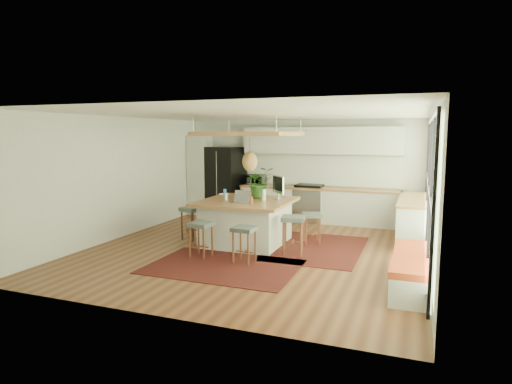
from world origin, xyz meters
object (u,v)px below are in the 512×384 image
at_px(fridge, 225,183).
at_px(stool_left_side, 193,224).
at_px(island, 246,222).
at_px(stool_near_right, 244,244).
at_px(stool_near_left, 201,239).
at_px(stool_right_front, 293,236).
at_px(laptop, 240,197).
at_px(stool_right_back, 312,227).
at_px(island_plant, 260,186).
at_px(monitor, 278,187).
at_px(microwave, 257,179).

relative_size(fridge, stool_left_side, 2.69).
distance_m(island, stool_near_right, 1.43).
distance_m(stool_near_left, stool_right_front, 1.77).
relative_size(fridge, stool_near_left, 2.91).
xyz_separation_m(fridge, laptop, (1.77, -3.16, 0.12)).
height_order(stool_near_left, stool_near_right, stool_near_left).
bearing_deg(laptop, fridge, 122.46).
height_order(stool_near_right, stool_left_side, stool_left_side).
relative_size(island, stool_right_back, 2.85).
relative_size(stool_right_back, island_plant, 0.96).
relative_size(stool_left_side, island_plant, 1.08).
relative_size(monitor, island_plant, 0.82).
relative_size(stool_near_left, stool_right_front, 0.91).
relative_size(stool_near_left, island_plant, 1.00).
bearing_deg(monitor, microwave, 168.89).
bearing_deg(fridge, stool_right_front, -35.14).
xyz_separation_m(stool_near_right, stool_left_side, (-1.73, 1.22, 0.00)).
relative_size(stool_near_left, laptop, 1.83).
height_order(stool_near_right, stool_right_back, stool_near_right).
relative_size(laptop, monitor, 0.66).
height_order(stool_near_right, island_plant, island_plant).
bearing_deg(stool_near_right, island_plant, 101.73).
bearing_deg(monitor, fridge, -177.02).
bearing_deg(island_plant, monitor, -10.44).
bearing_deg(fridge, monitor, -32.90).
bearing_deg(stool_right_front, monitor, 124.58).
bearing_deg(island, monitor, 34.35).
height_order(island, stool_near_left, island).
bearing_deg(stool_near_left, laptop, 66.30).
bearing_deg(stool_left_side, laptop, -11.21).
relative_size(stool_right_front, stool_left_side, 1.02).
bearing_deg(stool_left_side, stool_near_right, -35.13).
relative_size(island, stool_left_side, 2.55).
relative_size(stool_near_left, stool_near_right, 1.01).
xyz_separation_m(stool_right_back, island_plant, (-1.18, -0.03, 0.84)).
height_order(fridge, stool_near_right, fridge).
xyz_separation_m(fridge, stool_left_side, (0.54, -2.91, -0.57)).
distance_m(stool_near_right, stool_right_front, 1.11).
distance_m(stool_right_front, monitor, 1.31).
xyz_separation_m(stool_right_front, island_plant, (-1.03, 0.92, 0.84)).
height_order(stool_right_back, monitor, monitor).
bearing_deg(fridge, stool_left_side, -66.75).
distance_m(stool_right_back, microwave, 3.21).
distance_m(fridge, island, 3.34).
height_order(fridge, stool_near_left, fridge).
bearing_deg(stool_near_left, island_plant, 73.34).
height_order(stool_near_right, microwave, microwave).
height_order(island, stool_right_back, island).
xyz_separation_m(monitor, island_plant, (-0.46, 0.08, 0.00)).
bearing_deg(microwave, stool_near_left, -88.32).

